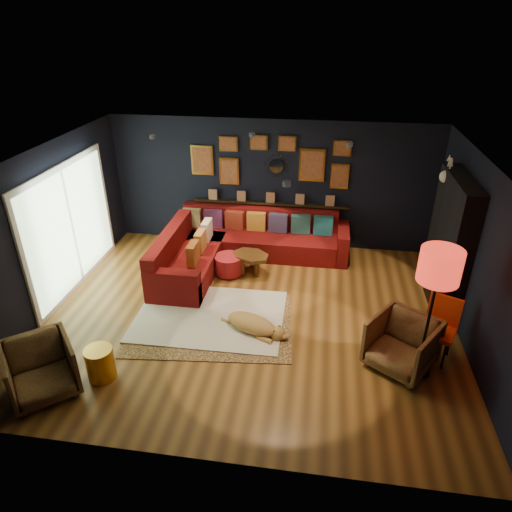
# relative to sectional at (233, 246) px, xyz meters

# --- Properties ---
(floor) EXTENTS (6.50, 6.50, 0.00)m
(floor) POSITION_rel_sectional_xyz_m (0.61, -1.81, -0.32)
(floor) COLOR #956128
(floor) RESTS_ON ground
(room_walls) EXTENTS (6.50, 6.50, 6.50)m
(room_walls) POSITION_rel_sectional_xyz_m (0.61, -1.81, 1.27)
(room_walls) COLOR black
(room_walls) RESTS_ON ground
(sectional) EXTENTS (3.41, 2.69, 0.86)m
(sectional) POSITION_rel_sectional_xyz_m (0.00, 0.00, 0.00)
(sectional) COLOR maroon
(sectional) RESTS_ON ground
(ledge) EXTENTS (3.20, 0.12, 0.04)m
(ledge) POSITION_rel_sectional_xyz_m (0.61, 0.87, 0.60)
(ledge) COLOR black
(ledge) RESTS_ON room_walls
(gallery_wall) EXTENTS (3.15, 0.04, 1.02)m
(gallery_wall) POSITION_rel_sectional_xyz_m (0.60, 0.91, 1.48)
(gallery_wall) COLOR gold
(gallery_wall) RESTS_ON room_walls
(sunburst_mirror) EXTENTS (0.47, 0.16, 0.47)m
(sunburst_mirror) POSITION_rel_sectional_xyz_m (0.71, 0.91, 1.38)
(sunburst_mirror) COLOR silver
(sunburst_mirror) RESTS_ON room_walls
(fireplace) EXTENTS (0.31, 1.60, 2.20)m
(fireplace) POSITION_rel_sectional_xyz_m (3.71, -0.91, 0.70)
(fireplace) COLOR black
(fireplace) RESTS_ON ground
(deer_head) EXTENTS (0.50, 0.28, 0.45)m
(deer_head) POSITION_rel_sectional_xyz_m (3.75, -0.41, 1.73)
(deer_head) COLOR white
(deer_head) RESTS_ON fireplace
(sliding_door) EXTENTS (0.06, 2.80, 2.20)m
(sliding_door) POSITION_rel_sectional_xyz_m (-2.60, -1.21, 0.78)
(sliding_door) COLOR white
(sliding_door) RESTS_ON ground
(ceiling_spots) EXTENTS (3.30, 2.50, 0.06)m
(ceiling_spots) POSITION_rel_sectional_xyz_m (0.61, -1.01, 2.24)
(ceiling_spots) COLOR black
(ceiling_spots) RESTS_ON room_walls
(shag_rug) EXTENTS (2.38, 1.75, 0.03)m
(shag_rug) POSITION_rel_sectional_xyz_m (-0.02, -1.92, -0.31)
(shag_rug) COLOR silver
(shag_rug) RESTS_ON ground
(leopard_rug) EXTENTS (2.68, 2.04, 0.01)m
(leopard_rug) POSITION_rel_sectional_xyz_m (0.05, -2.11, -0.32)
(leopard_rug) COLOR tan
(leopard_rug) RESTS_ON ground
(coffee_table) EXTENTS (0.88, 0.79, 0.36)m
(coffee_table) POSITION_rel_sectional_xyz_m (0.41, -0.41, -0.00)
(coffee_table) COLOR #563415
(coffee_table) RESTS_ON shag_rug
(pouf) EXTENTS (0.53, 0.53, 0.35)m
(pouf) POSITION_rel_sectional_xyz_m (0.01, -0.52, -0.12)
(pouf) COLOR #A31B21
(pouf) RESTS_ON shag_rug
(armchair_left) EXTENTS (1.09, 1.09, 0.82)m
(armchair_left) POSITION_rel_sectional_xyz_m (-1.73, -3.86, 0.09)
(armchair_left) COLOR tan
(armchair_left) RESTS_ON ground
(armchair_right) EXTENTS (1.09, 1.08, 0.83)m
(armchair_right) POSITION_rel_sectional_xyz_m (2.86, -2.66, 0.09)
(armchair_right) COLOR tan
(armchair_right) RESTS_ON ground
(gold_stool) EXTENTS (0.37, 0.37, 0.47)m
(gold_stool) POSITION_rel_sectional_xyz_m (-1.12, -3.50, -0.09)
(gold_stool) COLOR gold
(gold_stool) RESTS_ON ground
(orange_chair) EXTENTS (0.59, 0.59, 0.94)m
(orange_chair) POSITION_rel_sectional_xyz_m (3.40, -2.34, 0.23)
(orange_chair) COLOR black
(orange_chair) RESTS_ON ground
(floor_lamp) EXTENTS (0.52, 0.52, 1.88)m
(floor_lamp) POSITION_rel_sectional_xyz_m (3.11, -2.74, 1.27)
(floor_lamp) COLOR black
(floor_lamp) RESTS_ON ground
(dog) EXTENTS (1.29, 0.99, 0.37)m
(dog) POSITION_rel_sectional_xyz_m (0.72, -2.20, -0.13)
(dog) COLOR tan
(dog) RESTS_ON leopard_rug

